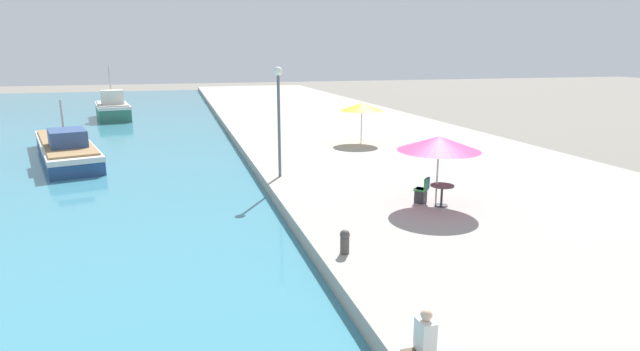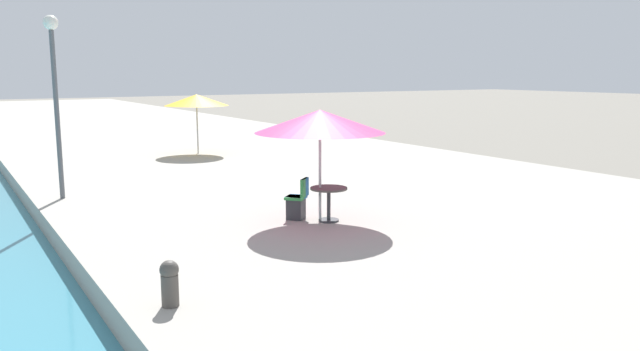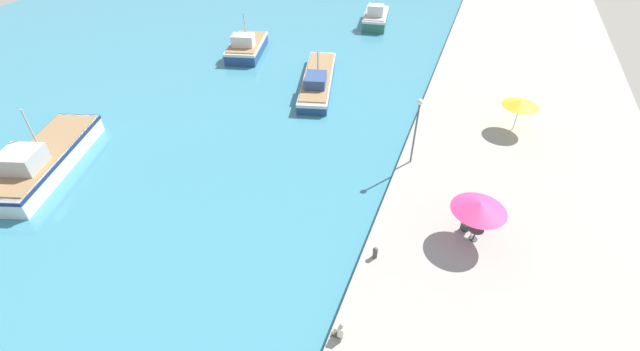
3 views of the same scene
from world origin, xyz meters
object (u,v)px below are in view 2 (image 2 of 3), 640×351
cafe_umbrella_pink (320,121)px  cafe_chair_left (297,204)px  cafe_chair_right (297,205)px  mooring_bollard (170,282)px  lamppost (54,76)px  cafe_table (329,197)px  cafe_umbrella_white (196,100)px

cafe_umbrella_pink → cafe_chair_left: cafe_umbrella_pink is taller
cafe_chair_right → mooring_bollard: size_ratio=1.39×
lamppost → cafe_table: bearing=-51.7°
cafe_umbrella_pink → lamppost: size_ratio=0.61×
cafe_chair_left → mooring_bollard: 5.41m
cafe_umbrella_pink → cafe_umbrella_white: bearing=81.4°
cafe_chair_right → cafe_table: bearing=-90.0°
mooring_bollard → cafe_umbrella_pink: bearing=35.8°
cafe_umbrella_pink → lamppost: 7.08m
cafe_table → lamppost: 7.64m
cafe_umbrella_white → cafe_chair_left: size_ratio=2.74×
cafe_table → cafe_chair_right: size_ratio=0.88×
cafe_umbrella_white → cafe_chair_right: (-2.17, -11.75, -1.77)m
cafe_umbrella_pink → mooring_bollard: size_ratio=4.25×
cafe_umbrella_pink → cafe_chair_left: bearing=125.4°
cafe_umbrella_pink → cafe_chair_right: bearing=129.0°
cafe_table → cafe_chair_left: 0.75m
cafe_umbrella_white → lamppost: bearing=-132.8°
lamppost → cafe_chair_left: bearing=-51.9°
cafe_umbrella_pink → cafe_table: cafe_umbrella_pink is taller
lamppost → cafe_umbrella_white: bearing=47.2°
cafe_chair_right → mooring_bollard: (-4.02, -3.56, 0.02)m
cafe_chair_left → lamppost: (-4.00, 5.10, 2.77)m
cafe_chair_right → lamppost: (-3.97, 5.12, 2.77)m
cafe_umbrella_white → lamppost: (-6.15, -6.63, 0.99)m
cafe_chair_left → lamppost: size_ratio=0.20×
cafe_umbrella_white → cafe_table: cafe_umbrella_white is taller
lamppost → cafe_chair_right: bearing=-52.2°
cafe_umbrella_white → cafe_chair_left: bearing=-100.4°
cafe_table → cafe_umbrella_white: bearing=82.2°
cafe_umbrella_white → cafe_umbrella_pink: bearing=-98.6°
mooring_bollard → cafe_table: bearing=33.9°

